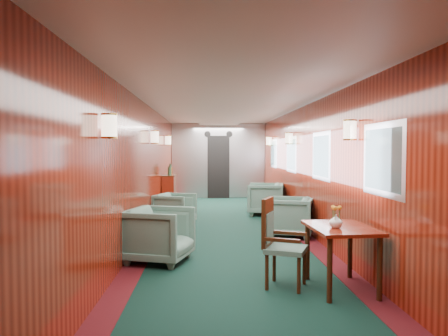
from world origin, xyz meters
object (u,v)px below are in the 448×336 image
at_px(credenza, 169,192).
at_px(armchair_left_near, 159,235).
at_px(armchair_left_far, 175,210).
at_px(armchair_right_near, 290,217).
at_px(side_chair, 278,239).
at_px(armchair_right_far, 265,199).
at_px(dining_table, 341,237).

bearing_deg(credenza, armchair_left_near, -86.77).
bearing_deg(armchair_left_near, armchair_left_far, 16.48).
distance_m(armchair_left_far, armchair_right_near, 2.45).
relative_size(side_chair, armchair_right_far, 1.20).
height_order(side_chair, armchair_right_near, side_chair).
bearing_deg(armchair_left_near, credenza, 19.98).
bearing_deg(armchair_left_far, side_chair, -140.06).
bearing_deg(side_chair, armchair_right_near, 98.49).
height_order(credenza, armchair_right_far, credenza).
distance_m(credenza, armchair_right_near, 4.29).
bearing_deg(armchair_left_near, armchair_right_near, -35.14).
distance_m(dining_table, armchair_right_far, 5.58).
height_order(dining_table, armchair_right_near, armchair_right_near).
distance_m(side_chair, armchair_right_near, 2.91).
xyz_separation_m(armchair_left_near, armchair_left_far, (0.01, 2.89, -0.05)).
bearing_deg(dining_table, armchair_right_far, 88.12).
xyz_separation_m(dining_table, armchair_right_near, (0.01, 2.96, -0.24)).
xyz_separation_m(armchair_left_near, armchair_right_near, (2.15, 1.69, -0.02)).
distance_m(dining_table, armchair_left_far, 4.68).
bearing_deg(armchair_right_near, armchair_left_far, -100.98).
bearing_deg(dining_table, armchair_left_near, 146.62).
bearing_deg(dining_table, armchair_left_far, 114.40).
bearing_deg(armchair_left_far, dining_table, -132.73).
height_order(credenza, armchair_left_far, credenza).
distance_m(armchair_left_far, armchair_right_far, 2.49).
relative_size(credenza, armchair_left_far, 1.64).
bearing_deg(armchair_right_near, dining_table, 18.22).
bearing_deg(armchair_left_near, dining_table, -103.89).
bearing_deg(armchair_right_near, armchair_left_near, -33.55).
relative_size(dining_table, credenza, 0.82).
xyz_separation_m(dining_table, armchair_left_far, (-2.13, 4.16, -0.26)).
bearing_deg(armchair_left_far, armchair_right_near, -99.19).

